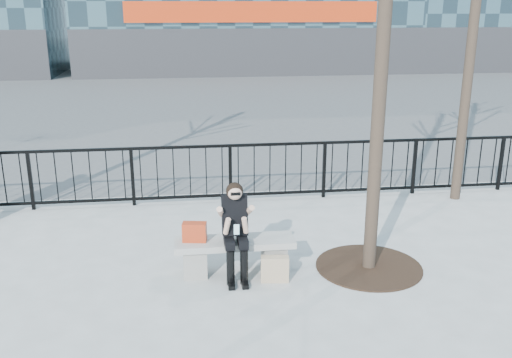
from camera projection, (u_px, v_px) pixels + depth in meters
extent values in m
plane|color=gray|center=(235.00, 272.00, 7.96)|extent=(120.00, 120.00, 0.00)
cube|color=#474747|center=(199.00, 100.00, 22.17)|extent=(60.00, 23.00, 0.01)
cube|color=black|center=(219.00, 146.00, 10.49)|extent=(14.00, 0.05, 0.05)
cube|color=black|center=(220.00, 195.00, 10.77)|extent=(14.00, 0.05, 0.05)
cube|color=#2D2D30|center=(253.00, 53.00, 28.79)|extent=(18.00, 0.08, 2.40)
cube|color=#B72C0C|center=(253.00, 12.00, 28.14)|extent=(12.60, 0.12, 1.00)
cylinder|color=black|center=(475.00, 9.00, 9.95)|extent=(0.18, 0.18, 7.00)
cylinder|color=black|center=(369.00, 267.00, 8.10)|extent=(1.50, 1.50, 0.02)
cube|color=slate|center=(195.00, 261.00, 7.83)|extent=(0.32, 0.38, 0.40)
cube|color=slate|center=(274.00, 257.00, 7.97)|extent=(0.32, 0.38, 0.40)
cube|color=gray|center=(235.00, 243.00, 7.83)|extent=(1.65, 0.46, 0.09)
cube|color=#B23315|center=(195.00, 232.00, 7.73)|extent=(0.34, 0.20, 0.27)
cube|color=beige|center=(275.00, 269.00, 7.65)|extent=(0.39, 0.18, 0.35)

